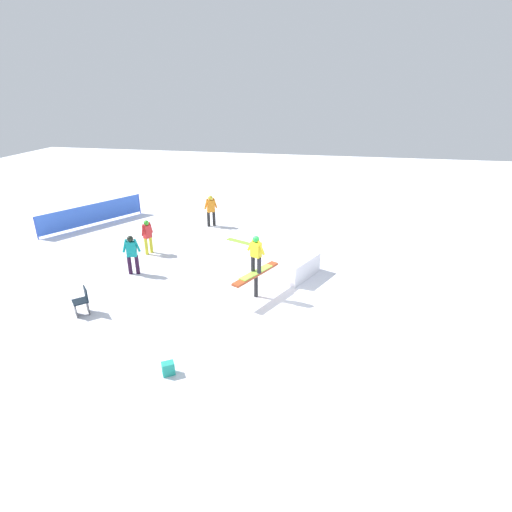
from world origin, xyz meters
name	(u,v)px	position (x,y,z in m)	size (l,w,h in m)	color
ground_plane	(256,296)	(0.00, 0.00, 0.00)	(60.00, 60.00, 0.00)	white
rail_feature	(256,277)	(0.00, 0.00, 0.75)	(2.11, 1.21, 0.90)	black
snow_kicker_ramp	(291,265)	(-1.98, 0.96, 0.38)	(1.80, 1.50, 0.76)	white
main_rider_on_rail	(256,255)	(0.00, 0.00, 1.53)	(1.44, 0.93, 1.30)	#92CE3F
bystander_teal	(132,253)	(-0.85, -4.90, 0.86)	(0.31, 0.67, 1.54)	#29122C
bystander_orange	(211,209)	(-6.78, -3.65, 0.89)	(0.48, 0.62, 1.58)	black
bystander_red	(148,235)	(-2.82, -5.20, 0.83)	(0.58, 0.32, 1.48)	gold
loose_snowboard_lime	(239,241)	(-4.89, -1.75, 0.01)	(1.30, 0.28, 0.02)	#89D234
folding_chair	(82,302)	(2.13, -5.09, 0.41)	(0.62, 0.62, 0.88)	#3F3F44
backpack_on_snow	(168,368)	(4.31, -1.36, 0.17)	(0.30, 0.22, 0.34)	teal
safety_fence	(92,214)	(-5.73, -9.60, 0.60)	(4.81, 2.85, 1.10)	blue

